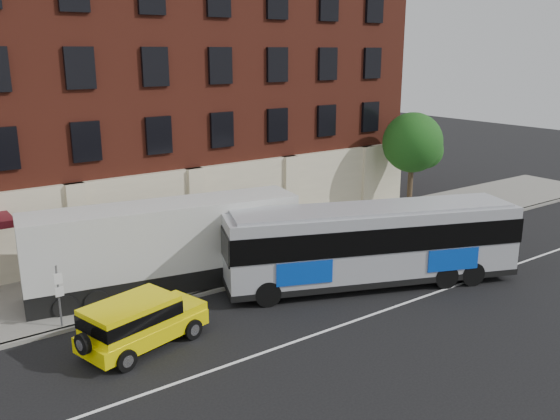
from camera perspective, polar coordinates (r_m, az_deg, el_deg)
ground at (r=22.11m, az=6.76°, el=-11.51°), size 120.00×120.00×0.00m
sidewalk at (r=28.77m, az=-5.41°, el=-4.84°), size 60.00×6.00×0.15m
kerb at (r=26.39m, az=-2.09°, el=-6.67°), size 60.00×0.25×0.15m
lane_line at (r=22.43m, az=5.88°, el=-11.05°), size 60.00×0.12×0.01m
building at (r=34.22m, az=-12.61°, el=10.95°), size 30.00×12.10×15.00m
sign_pole at (r=22.80m, az=-20.57°, el=-7.57°), size 0.30×0.20×2.50m
street_tree at (r=36.52m, az=12.74°, el=6.17°), size 3.60×3.60×6.20m
city_bus at (r=25.68m, az=8.87°, el=-3.06°), size 12.87×7.29×3.50m
yellow_suv at (r=20.93m, az=-13.56°, el=-10.35°), size 4.78×2.86×1.78m
shipping_container at (r=25.28m, az=-10.96°, el=-3.61°), size 11.58×4.24×3.78m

